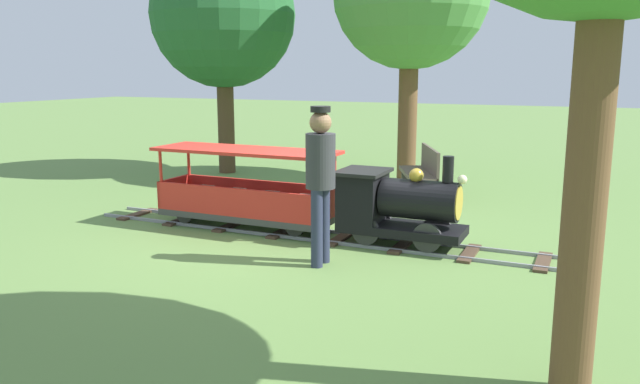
{
  "coord_description": "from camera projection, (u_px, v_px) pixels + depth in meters",
  "views": [
    {
      "loc": [
        6.59,
        3.21,
        1.97
      ],
      "look_at": [
        0.0,
        0.23,
        0.55
      ],
      "focal_mm": 35.05,
      "sensor_mm": 36.0,
      "label": 1
    }
  ],
  "objects": [
    {
      "name": "track",
      "position": [
        312.0,
        235.0,
        7.52
      ],
      "size": [
        0.69,
        6.05,
        0.04
      ],
      "color": "gray",
      "rests_on": "ground_plane"
    },
    {
      "name": "passenger_car",
      "position": [
        246.0,
        196.0,
        7.81
      ],
      "size": [
        0.75,
        2.35,
        0.97
      ],
      "color": "#3F3F3F",
      "rests_on": "ground_plane"
    },
    {
      "name": "locomotive",
      "position": [
        395.0,
        204.0,
        7.01
      ],
      "size": [
        0.65,
        1.45,
        1.02
      ],
      "color": "black",
      "rests_on": "ground_plane"
    },
    {
      "name": "ground_plane",
      "position": [
        303.0,
        235.0,
        7.58
      ],
      "size": [
        60.0,
        60.0,
        0.0
      ],
      "primitive_type": "plane",
      "color": "#608442"
    },
    {
      "name": "oak_tree_near",
      "position": [
        223.0,
        16.0,
        11.63
      ],
      "size": [
        2.71,
        2.71,
        4.33
      ],
      "color": "#4C3823",
      "rests_on": "ground_plane"
    },
    {
      "name": "conductor_person",
      "position": [
        321.0,
        173.0,
        6.25
      ],
      "size": [
        0.3,
        0.3,
        1.62
      ],
      "color": "#282D47",
      "rests_on": "ground_plane"
    },
    {
      "name": "park_bench",
      "position": [
        421.0,
        174.0,
        9.46
      ],
      "size": [
        1.35,
        0.91,
        0.82
      ],
      "color": "brown",
      "rests_on": "ground_plane"
    }
  ]
}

